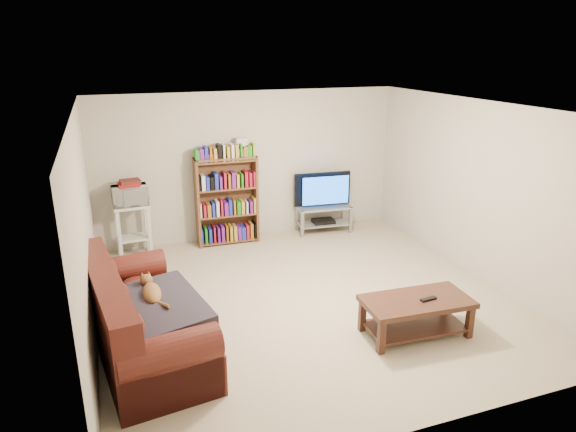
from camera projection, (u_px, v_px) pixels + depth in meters
name	position (u px, v px, depth m)	size (l,w,h in m)	color
floor	(306.00, 299.00, 6.54)	(5.00, 5.00, 0.00)	#C6B493
ceiling	(308.00, 108.00, 5.78)	(5.00, 5.00, 0.00)	white
wall_back	(250.00, 166.00, 8.39)	(5.00, 5.00, 0.00)	beige
wall_front	(428.00, 302.00, 3.93)	(5.00, 5.00, 0.00)	beige
wall_left	(85.00, 234.00, 5.35)	(5.00, 5.00, 0.00)	beige
wall_right	(478.00, 190.00, 6.96)	(5.00, 5.00, 0.00)	beige
sofa	(137.00, 324.00, 5.31)	(1.24, 2.32, 0.95)	#511B14
blanket	(157.00, 307.00, 5.20)	(0.86, 1.11, 0.10)	#2D2732
cat	(152.00, 293.00, 5.35)	(0.24, 0.60, 0.18)	brown
coffee_table	(416.00, 310.00, 5.65)	(1.22, 0.65, 0.43)	#3D2015
remote	(428.00, 299.00, 5.59)	(0.19, 0.05, 0.02)	black
tv_stand	(323.00, 214.00, 8.81)	(0.95, 0.49, 0.46)	#999EA3
television	(324.00, 190.00, 8.67)	(0.99, 0.13, 0.57)	black
dvd_player	(323.00, 221.00, 8.85)	(0.37, 0.26, 0.06)	black
bookshelf	(227.00, 199.00, 8.19)	(0.99, 0.33, 1.42)	brown
shelf_clutter	(231.00, 150.00, 7.98)	(0.72, 0.23, 0.28)	silver
microwave_stand	(133.00, 223.00, 7.71)	(0.54, 0.40, 0.83)	silver
microwave	(130.00, 195.00, 7.57)	(0.51, 0.35, 0.28)	silver
game_boxes	(129.00, 184.00, 7.51)	(0.30, 0.26, 0.05)	maroon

